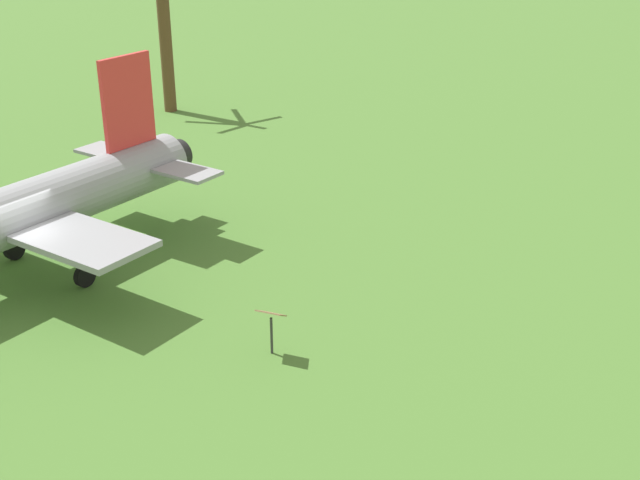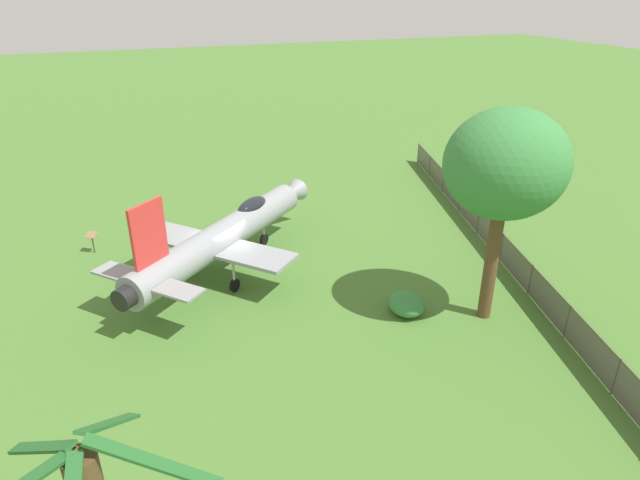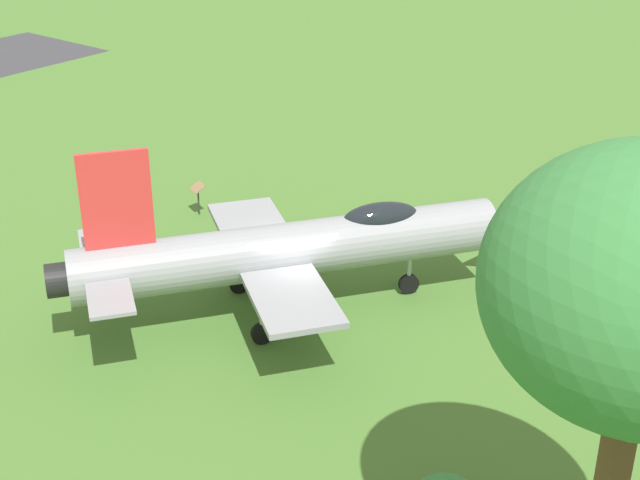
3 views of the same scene
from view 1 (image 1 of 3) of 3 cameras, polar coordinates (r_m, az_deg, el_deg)
The scene contains 3 objects.
ground_plane at distance 22.57m, azimuth -20.71°, elevation -3.21°, with size 200.00×200.00×0.00m, color #47722D.
palm_tree at distance 37.41m, azimuth -10.78°, elevation 14.00°, with size 3.81×4.20×6.88m.
info_plaque at distance 18.01m, azimuth -3.44°, elevation -5.59°, with size 0.67×0.72×1.14m.
Camera 1 is at (-20.10, -3.17, 9.76)m, focal length 45.79 mm.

